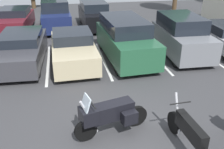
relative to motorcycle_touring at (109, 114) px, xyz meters
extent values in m
cube|color=#38383A|center=(0.37, -0.29, -0.72)|extent=(44.00, 44.00, 0.10)
cylinder|color=black|center=(-0.70, -0.18, -0.34)|extent=(0.66, 0.27, 0.65)
cylinder|color=black|center=(0.89, 0.22, -0.34)|extent=(0.66, 0.27, 0.65)
cube|color=black|center=(0.09, 0.02, 0.08)|extent=(1.30, 0.71, 0.48)
cylinder|color=#B2B2B7|center=(-0.59, -0.15, 0.07)|extent=(0.51, 0.19, 1.12)
cylinder|color=black|center=(-0.51, -0.13, 0.50)|extent=(0.19, 0.61, 0.04)
cube|color=black|center=(-0.61, -0.15, 0.13)|extent=(0.55, 0.60, 0.44)
cube|color=#B2C1CC|center=(-0.66, -0.16, 0.54)|extent=(0.26, 0.47, 0.39)
cube|color=black|center=(0.54, -0.23, -0.04)|extent=(0.49, 0.34, 0.36)
cube|color=black|center=(0.37, 0.46, -0.04)|extent=(0.49, 0.34, 0.36)
cylinder|color=black|center=(1.87, -0.30, -0.34)|extent=(0.15, 0.65, 0.65)
cube|color=black|center=(1.91, -1.15, 0.05)|extent=(0.29, 1.28, 0.43)
cylinder|color=#B2B2B7|center=(1.87, -0.42, 0.07)|extent=(0.10, 0.51, 1.12)
cylinder|color=black|center=(1.88, -0.50, 0.44)|extent=(0.62, 0.07, 0.04)
cube|color=silver|center=(-1.93, 5.74, -0.66)|extent=(0.12, 4.96, 0.01)
cube|color=silver|center=(0.75, 5.74, -0.66)|extent=(0.12, 4.96, 0.01)
cube|color=silver|center=(3.43, 5.74, -0.66)|extent=(0.12, 4.96, 0.01)
cube|color=silver|center=(6.10, 5.74, -0.66)|extent=(0.12, 4.96, 0.01)
cube|color=#38383D|center=(-3.08, 5.94, -0.04)|extent=(2.13, 4.85, 0.84)
cube|color=black|center=(-3.06, 6.21, 0.59)|extent=(1.88, 2.53, 0.41)
cylinder|color=black|center=(-2.32, 4.28, -0.34)|extent=(0.25, 0.66, 0.65)
cylinder|color=black|center=(-2.17, 7.52, -0.34)|extent=(0.25, 0.66, 0.65)
cylinder|color=black|center=(-3.83, 7.59, -0.34)|extent=(0.25, 0.66, 0.65)
cube|color=#C1B289|center=(-0.70, 5.45, -0.03)|extent=(2.04, 4.43, 0.84)
cube|color=black|center=(-0.71, 5.77, 0.62)|extent=(1.81, 1.90, 0.46)
cylinder|color=black|center=(0.17, 3.98, -0.34)|extent=(0.24, 0.66, 0.65)
cylinder|color=black|center=(-1.48, 3.94, -0.34)|extent=(0.24, 0.66, 0.65)
cylinder|color=black|center=(0.09, 6.96, -0.34)|extent=(0.24, 0.66, 0.65)
cylinder|color=black|center=(-1.56, 6.91, -0.34)|extent=(0.24, 0.66, 0.65)
cube|color=#235638|center=(1.87, 5.64, 0.12)|extent=(2.21, 5.00, 1.11)
cube|color=black|center=(1.85, 5.97, 0.99)|extent=(1.96, 3.35, 0.64)
cylinder|color=black|center=(2.81, 4.03, -0.32)|extent=(0.26, 0.71, 0.70)
cylinder|color=black|center=(1.13, 3.93, -0.32)|extent=(0.26, 0.71, 0.70)
cylinder|color=black|center=(2.62, 7.35, -0.32)|extent=(0.26, 0.71, 0.70)
cylinder|color=black|center=(0.94, 7.26, -0.32)|extent=(0.26, 0.71, 0.70)
cube|color=slate|center=(4.80, 5.57, 0.10)|extent=(2.04, 4.29, 1.10)
cube|color=black|center=(4.81, 5.88, 0.99)|extent=(1.83, 2.79, 0.69)
cylinder|color=black|center=(5.56, 4.11, -0.33)|extent=(0.24, 0.67, 0.67)
cylinder|color=black|center=(3.93, 4.16, -0.33)|extent=(0.24, 0.67, 0.67)
cylinder|color=black|center=(5.66, 6.98, -0.33)|extent=(0.24, 0.67, 0.67)
cylinder|color=black|center=(4.03, 7.03, -0.33)|extent=(0.24, 0.67, 0.67)
cylinder|color=black|center=(8.37, 7.44, -0.31)|extent=(0.25, 0.73, 0.72)
cylinder|color=black|center=(6.76, 7.50, -0.31)|extent=(0.25, 0.73, 0.72)
cube|color=maroon|center=(-4.20, 12.05, -0.05)|extent=(2.21, 4.49, 0.83)
cube|color=black|center=(-4.19, 12.25, 0.60)|extent=(1.90, 2.21, 0.46)
cylinder|color=black|center=(-3.48, 10.51, -0.36)|extent=(0.26, 0.63, 0.61)
cylinder|color=black|center=(-3.28, 13.47, -0.36)|extent=(0.26, 0.63, 0.61)
cylinder|color=black|center=(-4.93, 13.59, -0.36)|extent=(0.26, 0.63, 0.61)
cube|color=navy|center=(-1.53, 12.00, 0.09)|extent=(2.03, 4.58, 1.09)
cube|color=black|center=(-1.54, 12.30, 0.98)|extent=(1.82, 3.13, 0.70)
cylinder|color=black|center=(-0.67, 10.50, -0.34)|extent=(0.24, 0.66, 0.65)
cylinder|color=black|center=(-2.27, 10.44, -0.34)|extent=(0.24, 0.66, 0.65)
cylinder|color=black|center=(-0.78, 13.57, -0.34)|extent=(0.24, 0.66, 0.65)
cylinder|color=black|center=(-2.38, 13.51, -0.34)|extent=(0.24, 0.66, 0.65)
cube|color=black|center=(1.15, 11.95, 0.04)|extent=(1.89, 4.60, 1.03)
cube|color=black|center=(1.14, 12.20, 0.84)|extent=(1.70, 2.99, 0.57)
cylinder|color=black|center=(1.95, 10.42, -0.37)|extent=(0.23, 0.61, 0.60)
cylinder|color=black|center=(0.43, 10.38, -0.37)|extent=(0.23, 0.61, 0.60)
cylinder|color=black|center=(1.87, 13.52, -0.37)|extent=(0.23, 0.61, 0.60)
cylinder|color=black|center=(0.36, 13.48, -0.37)|extent=(0.23, 0.61, 0.60)
cylinder|color=black|center=(9.80, 11.05, -0.22)|extent=(0.33, 0.91, 0.90)
cylinder|color=#4C3823|center=(9.02, 16.07, 0.26)|extent=(0.40, 0.40, 1.85)
camera|label=1|loc=(-1.09, -5.95, 4.12)|focal=40.86mm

